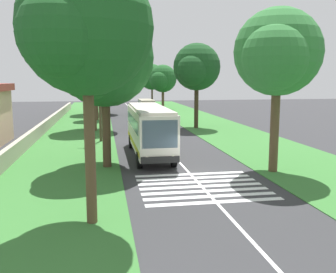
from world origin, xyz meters
TOP-DOWN VIEW (x-y plane):
  - ground at (0.00, 0.00)m, footprint 160.00×160.00m
  - grass_verge_left at (15.00, 8.20)m, footprint 120.00×8.00m
  - grass_verge_right at (15.00, -8.20)m, footprint 120.00×8.00m
  - centre_line at (15.00, 0.00)m, footprint 110.00×0.16m
  - coach_bus at (7.02, 1.80)m, footprint 11.16×2.62m
  - zebra_crossing at (-1.74, 0.00)m, footprint 5.85×6.80m
  - trailing_car_0 at (24.04, -1.84)m, footprint 4.30×1.78m
  - trailing_car_1 at (29.32, -1.99)m, footprint 4.30×1.78m
  - trailing_minibus_0 at (38.91, -1.55)m, footprint 6.00×2.14m
  - roadside_tree_left_0 at (3.84, 5.19)m, footprint 7.85×6.31m
  - roadside_tree_left_1 at (33.12, 6.30)m, footprint 5.41×4.55m
  - roadside_tree_left_2 at (42.44, 5.85)m, footprint 8.85×7.53m
  - roadside_tree_left_3 at (-6.06, 5.85)m, footprint 5.99×5.15m
  - roadside_tree_left_4 at (22.00, 6.43)m, footprint 8.37×7.08m
  - roadside_tree_right_0 at (63.41, -5.44)m, footprint 7.04×5.78m
  - roadside_tree_right_1 at (22.33, -5.48)m, footprint 6.50×5.47m
  - roadside_tree_right_2 at (0.64, -5.09)m, footprint 6.44×5.34m
  - roadside_tree_right_3 at (50.23, -5.86)m, footprint 6.41×5.18m
  - utility_pole at (14.29, 5.48)m, footprint 0.24×1.40m
  - roadside_wall at (20.00, 11.60)m, footprint 70.00×0.40m

SIDE VIEW (x-z plane):
  - ground at x=0.00m, z-range 0.00..0.00m
  - zebra_crossing at x=-1.74m, z-range 0.00..0.01m
  - centre_line at x=15.00m, z-range 0.00..0.01m
  - grass_verge_left at x=15.00m, z-range 0.00..0.04m
  - grass_verge_right at x=15.00m, z-range 0.00..0.04m
  - roadside_wall at x=20.00m, z-range 0.04..1.22m
  - trailing_car_0 at x=24.04m, z-range -0.05..1.38m
  - trailing_car_1 at x=29.32m, z-range -0.05..1.38m
  - trailing_minibus_0 at x=38.91m, z-range 0.28..2.81m
  - coach_bus at x=7.02m, z-range 0.28..4.01m
  - utility_pole at x=14.29m, z-range 0.19..8.94m
  - roadside_tree_left_1 at x=33.12m, z-range 1.52..9.31m
  - roadside_tree_right_3 at x=50.23m, z-range 1.48..9.86m
  - roadside_tree_right_0 at x=63.41m, z-range 1.51..10.51m
  - roadside_tree_left_2 at x=42.44m, z-range 1.36..11.85m
  - roadside_tree_left_4 at x=22.00m, z-range 1.46..11.77m
  - roadside_tree_left_0 at x=3.84m, z-range 1.81..12.08m
  - roadside_tree_right_1 at x=22.33m, z-range 2.07..11.94m
  - roadside_tree_right_2 at x=0.64m, z-range 2.22..12.23m
  - roadside_tree_left_3 at x=-6.06m, z-range 2.45..12.70m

